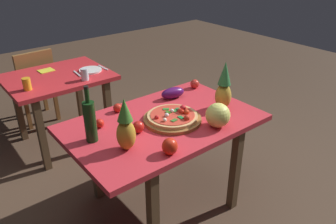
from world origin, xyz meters
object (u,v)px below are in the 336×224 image
object	(u,v)px
dinner_plate	(90,70)
pizza	(173,116)
drinking_glass_juice	(27,84)
knife_utensil	(103,68)
melon	(218,115)
wine_bottle	(90,121)
napkin_folded	(46,71)
pineapple_right	(224,88)
tomato_at_corner	(195,84)
display_table	(163,131)
pizza_board	(172,119)
bell_pepper	(170,146)
tomato_near_board	(138,127)
tomato_by_bottle	(100,123)
tomato_beside_pepper	(118,108)
pineapple_left	(126,127)
fork_utensil	(77,74)
eggplant	(173,93)
dining_chair	(34,82)
background_table	(59,86)
drinking_glass_water	(85,74)

from	to	relation	value
dinner_plate	pizza	bearing A→B (deg)	-90.59
pizza	drinking_glass_juice	xyz separation A→B (m)	(-0.62, 1.20, 0.01)
knife_utensil	pizza	bearing A→B (deg)	-98.73
pizza	melon	world-z (taller)	melon
wine_bottle	napkin_folded	world-z (taller)	wine_bottle
pineapple_right	tomato_at_corner	xyz separation A→B (m)	(0.10, 0.42, -0.13)
display_table	pizza	xyz separation A→B (m)	(0.05, -0.05, 0.13)
knife_utensil	napkin_folded	bearing A→B (deg)	148.12
pizza_board	bell_pepper	size ratio (longest dim) A/B	3.87
wine_bottle	tomato_at_corner	size ratio (longest dim) A/B	4.87
tomato_near_board	tomato_by_bottle	bearing A→B (deg)	127.72
dinner_plate	display_table	bearing A→B (deg)	-93.02
wine_bottle	tomato_beside_pepper	distance (m)	0.43
bell_pepper	tomato_by_bottle	world-z (taller)	bell_pepper
pineapple_left	knife_utensil	xyz separation A→B (m)	(0.60, 1.39, -0.15)
pineapple_left	melon	xyz separation A→B (m)	(0.63, -0.15, -0.07)
tomato_beside_pepper	fork_utensil	size ratio (longest dim) A/B	0.37
tomato_by_bottle	drinking_glass_juice	xyz separation A→B (m)	(-0.17, 0.96, 0.02)
pineapple_left	napkin_folded	bearing A→B (deg)	85.90
eggplant	fork_utensil	bearing A→B (deg)	110.27
display_table	dinner_plate	distance (m)	1.25
display_table	tomato_near_board	distance (m)	0.26
display_table	dining_chair	world-z (taller)	dining_chair
tomato_near_board	drinking_glass_juice	distance (m)	1.23
display_table	tomato_beside_pepper	xyz separation A→B (m)	(-0.18, 0.32, 0.12)
background_table	knife_utensil	size ratio (longest dim) A/B	5.26
pineapple_right	tomato_near_board	distance (m)	0.72
pizza_board	pineapple_left	bearing A→B (deg)	-167.17
fork_utensil	eggplant	bearing A→B (deg)	-64.94
pineapple_right	tomato_at_corner	bearing A→B (deg)	76.72
fork_utensil	drinking_glass_juice	bearing A→B (deg)	-164.76
pizza_board	eggplant	distance (m)	0.39
dining_chair	pineapple_right	size ratio (longest dim) A/B	2.31
tomato_by_bottle	napkin_folded	xyz separation A→B (m)	(0.12, 1.33, -0.03)
knife_utensil	pineapple_right	bearing A→B (deg)	-80.80
tomato_by_bottle	dinner_plate	world-z (taller)	tomato_by_bottle
pizza	dinner_plate	distance (m)	1.29
tomato_by_bottle	tomato_at_corner	world-z (taller)	tomato_at_corner
background_table	melon	xyz separation A→B (m)	(0.48, -1.63, 0.20)
drinking_glass_water	napkin_folded	bearing A→B (deg)	112.50
pizza_board	drinking_glass_juice	bearing A→B (deg)	117.18
bell_pepper	dinner_plate	distance (m)	1.62
tomato_at_corner	fork_utensil	size ratio (longest dim) A/B	0.43
background_table	knife_utensil	world-z (taller)	knife_utensil
dining_chair	melon	distance (m)	2.32
bell_pepper	display_table	bearing A→B (deg)	57.52
tomato_by_bottle	dining_chair	bearing A→B (deg)	86.55
background_table	tomato_beside_pepper	bearing A→B (deg)	-86.72
display_table	pizza_board	distance (m)	0.12
drinking_glass_juice	display_table	bearing A→B (deg)	-63.87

